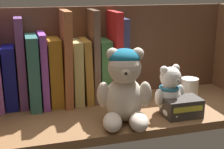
% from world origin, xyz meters
% --- Properties ---
extents(shelf_board, '(0.66, 0.26, 0.02)m').
position_xyz_m(shelf_board, '(0.00, 0.00, 0.01)').
color(shelf_board, brown).
rests_on(shelf_board, ground).
extents(shelf_back_panel, '(0.69, 0.01, 0.27)m').
position_xyz_m(shelf_back_panel, '(0.00, 0.14, 0.13)').
color(shelf_back_panel, brown).
rests_on(shelf_back_panel, ground).
extents(book_1, '(0.03, 0.09, 0.16)m').
position_xyz_m(book_1, '(-0.28, 0.11, 0.10)').
color(book_1, navy).
rests_on(book_1, shelf_board).
extents(book_2, '(0.02, 0.10, 0.23)m').
position_xyz_m(book_2, '(-0.25, 0.11, 0.13)').
color(book_2, '#683C7C').
rests_on(book_2, shelf_board).
extents(book_3, '(0.03, 0.15, 0.19)m').
position_xyz_m(book_3, '(-0.22, 0.11, 0.11)').
color(book_3, '#2D645D').
rests_on(book_3, shelf_board).
extents(book_4, '(0.02, 0.14, 0.19)m').
position_xyz_m(book_4, '(-0.19, 0.11, 0.12)').
color(book_4, purple).
rests_on(book_4, shelf_board).
extents(book_5, '(0.03, 0.12, 0.18)m').
position_xyz_m(book_5, '(-0.17, 0.11, 0.11)').
color(book_5, '#9F691A').
rests_on(book_5, shelf_board).
extents(book_6, '(0.02, 0.15, 0.24)m').
position_xyz_m(book_6, '(-0.14, 0.11, 0.14)').
color(book_6, '#A15C35').
rests_on(book_6, shelf_board).
extents(book_7, '(0.02, 0.12, 0.17)m').
position_xyz_m(book_7, '(-0.11, 0.11, 0.10)').
color(book_7, tan).
rests_on(book_7, shelf_board).
extents(book_8, '(0.02, 0.13, 0.17)m').
position_xyz_m(book_8, '(-0.08, 0.11, 0.10)').
color(book_8, olive).
rests_on(book_8, shelf_board).
extents(book_9, '(0.02, 0.12, 0.24)m').
position_xyz_m(book_9, '(-0.06, 0.11, 0.14)').
color(book_9, brown).
rests_on(book_9, shelf_board).
extents(book_10, '(0.03, 0.11, 0.17)m').
position_xyz_m(book_10, '(-0.04, 0.11, 0.10)').
color(book_10, '#3A7139').
rests_on(book_10, shelf_board).
extents(book_11, '(0.02, 0.15, 0.24)m').
position_xyz_m(book_11, '(-0.01, 0.11, 0.14)').
color(book_11, red).
rests_on(book_11, shelf_board).
extents(book_12, '(0.02, 0.12, 0.22)m').
position_xyz_m(book_12, '(0.01, 0.11, 0.13)').
color(book_12, navy).
rests_on(book_12, shelf_board).
extents(teddy_bear_larger, '(0.13, 0.13, 0.17)m').
position_xyz_m(teddy_bear_larger, '(-0.03, -0.07, 0.10)').
color(teddy_bear_larger, beige).
rests_on(teddy_bear_larger, shelf_board).
extents(teddy_bear_smaller, '(0.09, 0.09, 0.12)m').
position_xyz_m(teddy_bear_smaller, '(0.09, -0.05, 0.07)').
color(teddy_bear_smaller, white).
rests_on(teddy_bear_smaller, shelf_board).
extents(pillar_candle, '(0.05, 0.05, 0.07)m').
position_xyz_m(pillar_candle, '(0.17, 0.00, 0.05)').
color(pillar_candle, silver).
rests_on(pillar_candle, shelf_board).
extents(small_product_box, '(0.09, 0.06, 0.05)m').
position_xyz_m(small_product_box, '(0.11, -0.08, 0.04)').
color(small_product_box, '#38332D').
rests_on(small_product_box, shelf_board).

